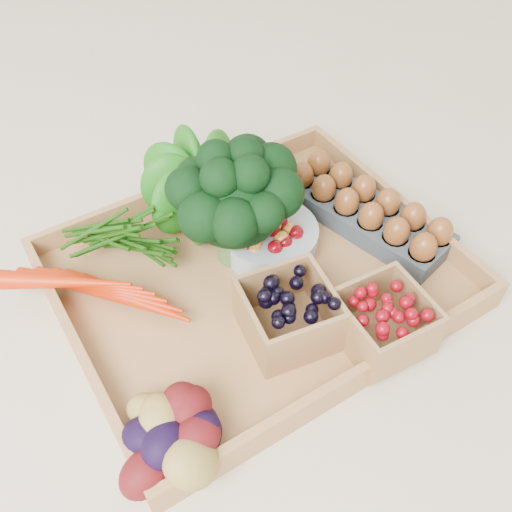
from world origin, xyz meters
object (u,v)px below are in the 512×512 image
egg_carton (365,216)px  broccoli (235,222)px  cherry_bowl (270,238)px  tray (256,280)px

egg_carton → broccoli: bearing=153.1°
egg_carton → cherry_bowl: bearing=152.8°
cherry_bowl → egg_carton: bearing=-13.4°
broccoli → cherry_bowl: broccoli is taller
tray → egg_carton: 0.21m
broccoli → egg_carton: bearing=-13.1°
tray → cherry_bowl: (0.05, 0.04, 0.03)m
broccoli → cherry_bowl: (0.05, -0.01, -0.05)m
cherry_bowl → broccoli: bearing=167.7°
tray → egg_carton: (0.21, 0.00, 0.02)m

